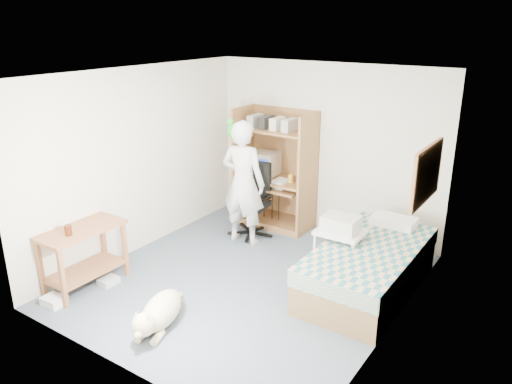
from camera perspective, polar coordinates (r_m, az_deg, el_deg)
floor at (r=6.28m, az=-0.85°, el=-10.01°), size 4.00×4.00×0.00m
wall_back at (r=7.44m, az=7.97°, el=4.89°), size 3.60×0.02×2.50m
wall_right at (r=5.03m, az=16.19°, el=-2.77°), size 0.02×4.00×2.50m
wall_left at (r=6.92m, az=-13.25°, el=3.48°), size 0.02×4.00×2.50m
ceiling at (r=5.51m, az=-0.98°, el=13.31°), size 3.60×4.00×0.02m
computer_hutch at (r=7.66m, az=2.26°, el=2.14°), size 1.20×0.63×1.80m
bed at (r=6.10m, az=12.74°, el=-8.41°), size 1.02×2.02×0.66m
side_desk at (r=6.28m, az=-19.14°, el=-6.10°), size 0.50×1.00×0.75m
corkboard at (r=5.79m, az=18.96°, el=1.94°), size 0.04×0.94×0.66m
office_chair at (r=7.42m, az=-0.41°, el=-2.00°), size 0.60×0.60×1.07m
person at (r=6.98m, az=-1.47°, el=1.04°), size 0.69×0.50×1.78m
parrot at (r=6.91m, az=-2.81°, el=7.18°), size 0.13×0.23×0.36m
dog at (r=5.44m, az=-11.02°, el=-13.34°), size 0.55×1.01×0.39m
printer_cart at (r=6.18m, az=9.51°, el=-6.23°), size 0.56×0.45×0.66m
printer at (r=6.06m, az=9.67°, el=-3.55°), size 0.43×0.33×0.18m
crt_monitor at (r=7.73m, az=1.07°, el=3.28°), size 0.41×0.43×0.35m
keyboard at (r=7.56m, az=1.79°, el=0.72°), size 0.45×0.17×0.03m
pencil_cup at (r=7.43m, az=4.00°, el=1.56°), size 0.08×0.08×0.12m
drink_glass at (r=6.02m, az=-20.67°, el=-4.12°), size 0.08×0.08×0.12m
floor_box_a at (r=6.20m, az=-22.10°, el=-11.46°), size 0.26×0.21×0.10m
floor_box_b at (r=6.43m, az=-16.49°, el=-9.72°), size 0.19×0.23×0.08m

